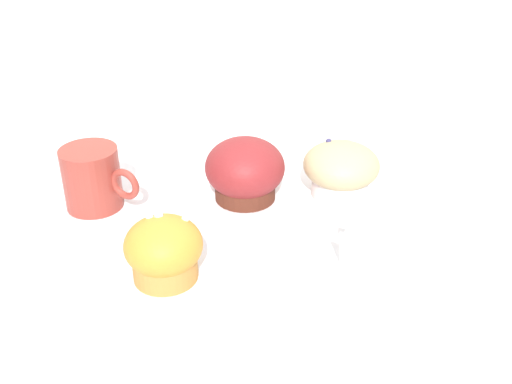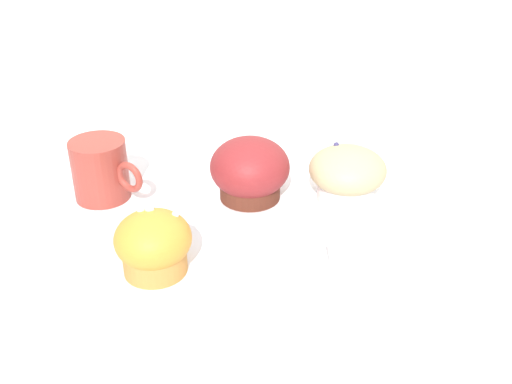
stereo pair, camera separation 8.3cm
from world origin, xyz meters
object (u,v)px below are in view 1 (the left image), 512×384
at_px(coffee_cup, 93,177).
at_px(muffin_front_center, 164,250).
at_px(muffin_back_right, 341,169).
at_px(muffin_back_left, 245,171).

bearing_deg(coffee_cup, muffin_front_center, -45.81).
distance_m(muffin_front_center, muffin_back_right, 0.31).
relative_size(muffin_back_left, coffee_cup, 0.97).
bearing_deg(muffin_front_center, muffin_back_left, 72.29).
bearing_deg(muffin_back_left, muffin_front_center, -107.71).
height_order(muffin_back_right, coffee_cup, coffee_cup).
distance_m(muffin_back_right, coffee_cup, 0.37).
bearing_deg(muffin_front_center, muffin_back_right, 48.68).
height_order(muffin_front_center, coffee_cup, coffee_cup).
xyz_separation_m(muffin_back_left, muffin_back_right, (0.14, 0.03, -0.00)).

